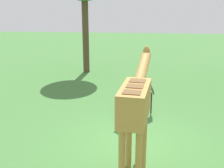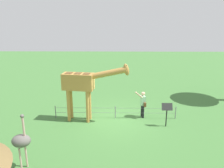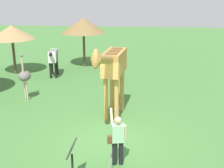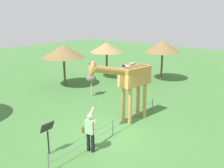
% 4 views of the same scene
% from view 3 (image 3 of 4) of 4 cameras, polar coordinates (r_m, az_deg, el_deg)
% --- Properties ---
extents(ground_plane, '(60.00, 60.00, 0.00)m').
position_cam_3_polar(ground_plane, '(11.18, 0.01, -10.08)').
color(ground_plane, '#427538').
extents(giraffe, '(3.73, 0.99, 3.39)m').
position_cam_3_polar(giraffe, '(12.02, 0.10, 3.16)').
color(giraffe, '#BC8942').
rests_on(giraffe, ground_plane).
extents(visitor, '(0.68, 0.57, 1.67)m').
position_cam_3_polar(visitor, '(9.33, 1.02, -9.89)').
color(visitor, black).
rests_on(visitor, ground_plane).
extents(zebra, '(1.83, 0.61, 1.66)m').
position_cam_3_polar(zebra, '(18.39, -10.84, 4.85)').
color(zebra, black).
rests_on(zebra, ground_plane).
extents(ostrich, '(0.70, 0.56, 2.25)m').
position_cam_3_polar(ostrich, '(14.89, -15.86, 1.41)').
color(ostrich, '#CC9E93').
rests_on(ostrich, ground_plane).
extents(shade_hut_near, '(2.82, 2.82, 3.20)m').
position_cam_3_polar(shade_hut_near, '(20.19, -5.31, 10.73)').
color(shade_hut_near, brown).
rests_on(shade_hut_near, ground_plane).
extents(shade_hut_far, '(2.69, 2.69, 2.96)m').
position_cam_3_polar(shade_hut_far, '(19.31, -18.07, 9.09)').
color(shade_hut_far, brown).
rests_on(shade_hut_far, ground_plane).
extents(info_sign, '(0.56, 0.21, 1.32)m').
position_cam_3_polar(info_sign, '(8.47, -7.43, -12.81)').
color(info_sign, black).
rests_on(info_sign, ground_plane).
extents(wire_fence, '(7.05, 0.05, 0.75)m').
position_cam_3_polar(wire_fence, '(10.98, 0.78, -8.26)').
color(wire_fence, slate).
rests_on(wire_fence, ground_plane).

